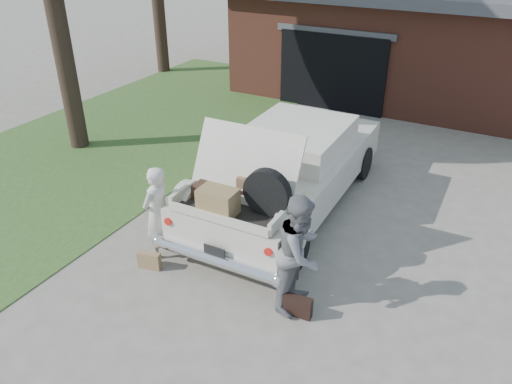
% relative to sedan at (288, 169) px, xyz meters
% --- Properties ---
extents(ground, '(90.00, 90.00, 0.00)m').
position_rel_sedan_xyz_m(ground, '(0.14, -2.16, -0.81)').
color(ground, gray).
rests_on(ground, ground).
extents(grass_strip, '(6.00, 16.00, 0.02)m').
position_rel_sedan_xyz_m(grass_strip, '(-5.36, 0.84, -0.80)').
color(grass_strip, '#2D4C1E').
rests_on(grass_strip, ground).
extents(house, '(12.80, 7.80, 3.30)m').
position_rel_sedan_xyz_m(house, '(1.13, 9.31, 0.86)').
color(house, brown).
rests_on(house, ground).
extents(sedan, '(2.25, 5.56, 2.17)m').
position_rel_sedan_xyz_m(sedan, '(0.00, 0.00, 0.00)').
color(sedan, beige).
rests_on(sedan, ground).
extents(woman_left, '(0.41, 0.61, 1.63)m').
position_rel_sedan_xyz_m(woman_left, '(-1.18, -2.50, 0.00)').
color(woman_left, beige).
rests_on(woman_left, ground).
extents(woman_right, '(0.70, 0.89, 1.81)m').
position_rel_sedan_xyz_m(woman_right, '(1.37, -2.51, 0.09)').
color(woman_right, slate).
rests_on(woman_right, ground).
extents(suitcase_left, '(0.40, 0.20, 0.29)m').
position_rel_sedan_xyz_m(suitcase_left, '(-1.11, -2.90, -0.67)').
color(suitcase_left, '#9A784E').
rests_on(suitcase_left, ground).
extents(suitcase_right, '(0.42, 0.16, 0.32)m').
position_rel_sedan_xyz_m(suitcase_right, '(1.48, -2.76, -0.65)').
color(suitcase_right, black).
rests_on(suitcase_right, ground).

